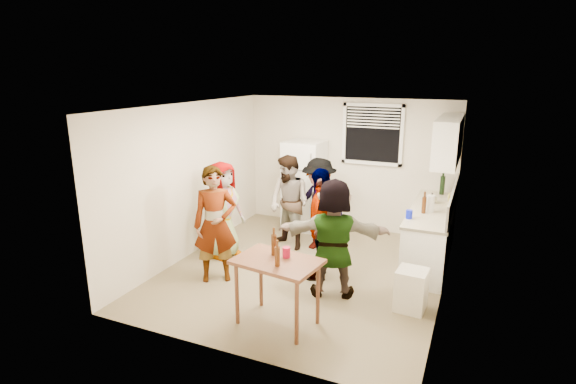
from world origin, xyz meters
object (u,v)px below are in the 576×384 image
at_px(guest_orange, 332,294).
at_px(guest_back_left, 289,247).
at_px(red_cup, 286,257).
at_px(guest_stripe, 218,279).
at_px(guest_back_right, 318,248).
at_px(wine_bottle, 441,194).
at_px(guest_grey, 225,255).
at_px(refrigerator, 304,185).
at_px(blue_cup, 409,219).
at_px(kettle, 431,203).
at_px(serving_table, 278,323).
at_px(beer_bottle_table, 274,255).
at_px(trash_bin, 411,291).
at_px(beer_bottle_counter, 423,213).
at_px(guest_black, 319,276).

bearing_deg(guest_orange, guest_back_left, -64.11).
xyz_separation_m(red_cup, guest_stripe, (-1.39, 0.62, -0.83)).
bearing_deg(guest_back_right, red_cup, -68.26).
relative_size(wine_bottle, guest_back_left, 0.20).
xyz_separation_m(wine_bottle, guest_grey, (-3.19, -2.01, -0.90)).
distance_m(refrigerator, wine_bottle, 2.51).
bearing_deg(blue_cup, refrigerator, 147.20).
bearing_deg(kettle, refrigerator, 158.32).
relative_size(refrigerator, serving_table, 1.73).
relative_size(wine_bottle, red_cup, 2.58).
bearing_deg(serving_table, red_cup, 60.96).
height_order(beer_bottle_table, red_cup, beer_bottle_table).
bearing_deg(blue_cup, red_cup, -121.60).
height_order(blue_cup, trash_bin, blue_cup).
distance_m(beer_bottle_counter, blue_cup, 0.38).
distance_m(red_cup, guest_black, 1.56).
bearing_deg(blue_cup, guest_black, -155.78).
height_order(guest_stripe, guest_black, guest_stripe).
relative_size(guest_grey, guest_back_left, 0.99).
relative_size(trash_bin, guest_grey, 0.34).
height_order(wine_bottle, trash_bin, wine_bottle).
relative_size(blue_cup, guest_stripe, 0.07).
bearing_deg(guest_back_left, trash_bin, -10.19).
distance_m(kettle, guest_back_right, 2.04).
relative_size(refrigerator, guest_black, 1.03).
xyz_separation_m(wine_bottle, guest_black, (-1.48, -2.10, -0.90)).
bearing_deg(wine_bottle, guest_stripe, -135.35).
bearing_deg(guest_back_right, guest_black, -57.60).
distance_m(trash_bin, guest_back_right, 2.32).
distance_m(beer_bottle_counter, guest_black, 1.83).
relative_size(refrigerator, blue_cup, 13.38).
relative_size(blue_cup, guest_back_right, 0.08).
xyz_separation_m(guest_back_right, guest_orange, (0.73, -1.47, 0.00)).
distance_m(refrigerator, guest_stripe, 2.79).
relative_size(refrigerator, guest_grey, 1.07).
bearing_deg(guest_stripe, blue_cup, -7.29).
height_order(trash_bin, guest_stripe, trash_bin).
distance_m(trash_bin, guest_back_left, 2.63).
xyz_separation_m(red_cup, guest_back_left, (-0.90, 2.18, -0.83)).
relative_size(serving_table, beer_bottle_table, 3.87).
bearing_deg(guest_grey, beer_bottle_counter, -58.20).
bearing_deg(trash_bin, wine_bottle, 88.13).
xyz_separation_m(beer_bottle_table, red_cup, (0.17, -0.01, 0.00)).
height_order(beer_bottle_counter, guest_grey, beer_bottle_counter).
bearing_deg(guest_grey, serving_table, -114.98).
xyz_separation_m(wine_bottle, trash_bin, (-0.08, -2.56, -0.65)).
xyz_separation_m(kettle, serving_table, (-1.41, -2.91, -0.90)).
xyz_separation_m(wine_bottle, red_cup, (-1.45, -3.42, -0.07)).
relative_size(kettle, trash_bin, 0.40).
xyz_separation_m(wine_bottle, beer_bottle_table, (-1.61, -3.41, -0.07)).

